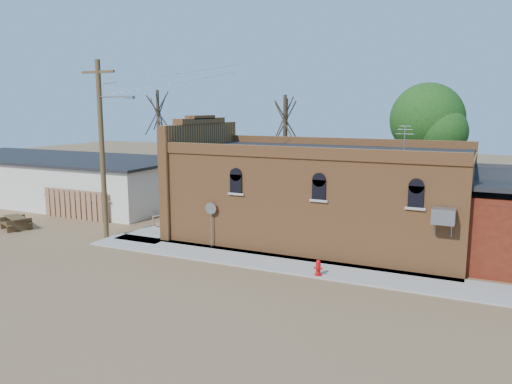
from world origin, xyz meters
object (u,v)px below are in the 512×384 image
at_px(fire_hydrant, 318,268).
at_px(stop_sign, 211,213).
at_px(picnic_table, 16,221).
at_px(trash_barrel, 165,230).
at_px(brick_bar, 314,194).
at_px(utility_pole, 103,146).

xyz_separation_m(fire_hydrant, stop_sign, (-5.93, 1.80, 1.36)).
bearing_deg(picnic_table, trash_barrel, 34.88).
bearing_deg(picnic_table, brick_bar, 40.97).
xyz_separation_m(stop_sign, picnic_table, (-11.71, -1.30, -1.29)).
bearing_deg(trash_barrel, picnic_table, -168.35).
xyz_separation_m(stop_sign, trash_barrel, (-3.04, 0.49, -1.29)).
height_order(stop_sign, picnic_table, stop_sign).
distance_m(stop_sign, trash_barrel, 3.34).
bearing_deg(brick_bar, picnic_table, -162.26).
relative_size(fire_hydrant, trash_barrel, 0.84).
bearing_deg(picnic_table, stop_sign, 29.57).
bearing_deg(fire_hydrant, trash_barrel, 151.45).
bearing_deg(trash_barrel, brick_bar, 24.79).
height_order(utility_pole, fire_hydrant, utility_pole).
distance_m(stop_sign, picnic_table, 11.85).
bearing_deg(brick_bar, trash_barrel, -155.21).
xyz_separation_m(utility_pole, picnic_table, (-5.83, -0.70, -4.31)).
xyz_separation_m(fire_hydrant, picnic_table, (-17.64, 0.50, 0.07)).
relative_size(brick_bar, picnic_table, 7.91).
xyz_separation_m(brick_bar, trash_barrel, (-6.94, -3.21, -1.88)).
distance_m(utility_pole, fire_hydrant, 12.65).
relative_size(utility_pole, trash_barrel, 11.79).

